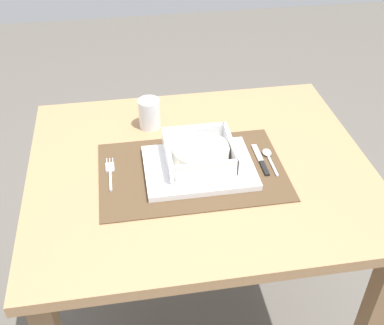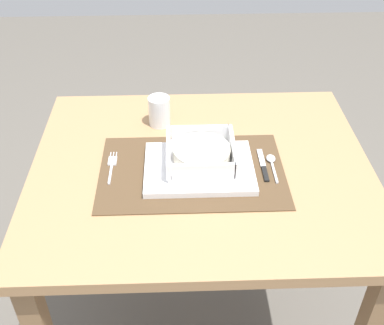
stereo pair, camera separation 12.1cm
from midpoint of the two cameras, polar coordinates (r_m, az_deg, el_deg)
The scene contains 9 objects.
ground_plane at distance 1.79m, azimuth -1.32°, elevation -18.84°, with size 6.00×6.00×0.00m, color #59544C.
dining_table at distance 1.32m, azimuth -1.70°, elevation -4.05°, with size 0.89×0.75×0.72m.
placemat at distance 1.23m, azimuth -2.82°, elevation -1.16°, with size 0.47×0.31×0.00m, color #4C3823.
serving_plate at distance 1.23m, azimuth -2.00°, elevation -0.69°, with size 0.28×0.21×0.02m, color white.
porridge_bowl at distance 1.22m, azimuth -1.91°, elevation 0.96°, with size 0.17×0.17×0.05m.
fork at distance 1.25m, azimuth -12.48°, elevation -1.13°, with size 0.02×0.13×0.00m.
spoon at distance 1.28m, azimuth 6.39°, elevation 0.75°, with size 0.02×0.11×0.01m.
butter_knife at distance 1.26m, azimuth 5.55°, elevation 0.02°, with size 0.01×0.13×0.01m.
drinking_glass at distance 1.39m, azimuth -7.58°, elevation 5.54°, with size 0.06×0.06×0.09m.
Camera 1 is at (-0.18, -0.97, 1.49)m, focal length 44.80 mm.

